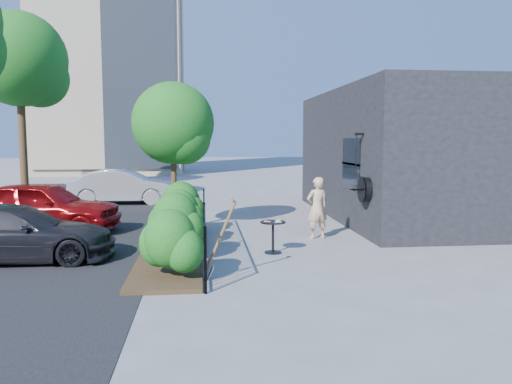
{
  "coord_description": "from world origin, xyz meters",
  "views": [
    {
      "loc": [
        -1.53,
        -10.82,
        2.46
      ],
      "look_at": [
        -0.25,
        1.1,
        1.2
      ],
      "focal_mm": 35.0,
      "sensor_mm": 36.0,
      "label": 1
    }
  ],
  "objects": [
    {
      "name": "woman",
      "position": [
        1.3,
        1.23,
        0.77
      ],
      "size": [
        0.63,
        0.49,
        1.54
      ],
      "primitive_type": "imported",
      "rotation": [
        0.0,
        0.0,
        3.38
      ],
      "color": "#CFAB86",
      "rests_on": "ground"
    },
    {
      "name": "car_red",
      "position": [
        -5.77,
        2.81,
        0.69
      ],
      "size": [
        4.24,
        2.17,
        1.38
      ],
      "primitive_type": "imported",
      "rotation": [
        0.0,
        0.0,
        1.43
      ],
      "color": "maroon",
      "rests_on": "ground"
    },
    {
      "name": "shop_building",
      "position": [
        5.5,
        4.5,
        2.0
      ],
      "size": [
        6.22,
        9.0,
        4.0
      ],
      "color": "black",
      "rests_on": "ground"
    },
    {
      "name": "ground",
      "position": [
        0.0,
        0.0,
        0.0
      ],
      "size": [
        120.0,
        120.0,
        0.0
      ],
      "primitive_type": "plane",
      "color": "gray",
      "rests_on": "ground"
    },
    {
      "name": "cafe_table",
      "position": [
        -0.02,
        -0.26,
        0.48
      ],
      "size": [
        0.55,
        0.55,
        0.74
      ],
      "rotation": [
        0.0,
        0.0,
        -0.28
      ],
      "color": "black",
      "rests_on": "ground"
    },
    {
      "name": "patio_tree",
      "position": [
        -2.24,
        2.76,
        2.76
      ],
      "size": [
        2.2,
        2.2,
        3.94
      ],
      "color": "#3F2B19",
      "rests_on": "ground"
    },
    {
      "name": "street_tree_far",
      "position": [
        -9.94,
        13.96,
        5.92
      ],
      "size": [
        4.4,
        4.4,
        8.28
      ],
      "color": "#3F2B19",
      "rests_on": "ground"
    },
    {
      "name": "planting_bed",
      "position": [
        -2.2,
        0.0,
        0.04
      ],
      "size": [
        1.3,
        6.0,
        0.08
      ],
      "primitive_type": "cube",
      "color": "#382616",
      "rests_on": "ground"
    },
    {
      "name": "car_silver",
      "position": [
        -4.57,
        8.74,
        0.67
      ],
      "size": [
        4.1,
        1.57,
        1.33
      ],
      "primitive_type": "imported",
      "rotation": [
        0.0,
        0.0,
        1.53
      ],
      "color": "#A6A6AB",
      "rests_on": "ground"
    },
    {
      "name": "fence",
      "position": [
        -1.5,
        0.0,
        0.56
      ],
      "size": [
        0.05,
        6.05,
        1.1
      ],
      "color": "black",
      "rests_on": "ground"
    },
    {
      "name": "shrubs",
      "position": [
        -2.1,
        0.1,
        0.7
      ],
      "size": [
        1.1,
        5.6,
        1.24
      ],
      "color": "#145719",
      "rests_on": "ground"
    },
    {
      "name": "car_darkgrey",
      "position": [
        -5.33,
        -0.39,
        0.57
      ],
      "size": [
        3.97,
        1.67,
        1.14
      ],
      "primitive_type": "imported",
      "rotation": [
        0.0,
        0.0,
        1.59
      ],
      "color": "black",
      "rests_on": "ground"
    },
    {
      "name": "shovel",
      "position": [
        -1.26,
        -2.19,
        0.64
      ],
      "size": [
        0.57,
        0.19,
        1.47
      ],
      "color": "brown",
      "rests_on": "ground"
    }
  ]
}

